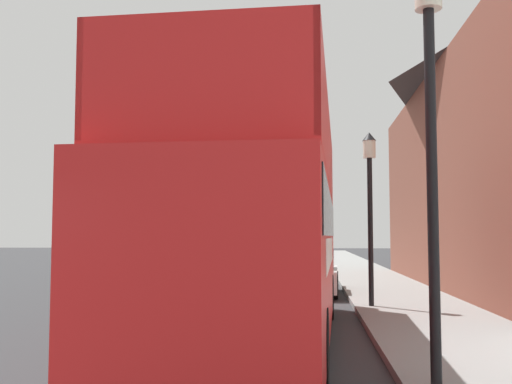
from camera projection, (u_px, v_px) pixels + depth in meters
The scene contains 7 objects.
ground_plane at pixel (202, 284), 23.87m from camera, with size 144.00×144.00×0.00m, color #333335.
sidewalk at pixel (389, 290), 20.26m from camera, with size 3.05×108.00×0.14m.
brick_terrace_rear at pixel (509, 150), 21.55m from camera, with size 6.00×19.63×10.01m.
tour_bus at pixel (261, 241), 10.77m from camera, with size 2.96×10.78×4.13m.
parked_car_ahead_of_bus at pixel (310, 274), 19.38m from camera, with size 1.98×4.29×1.45m.
lamp_post_nearest at pixel (430, 88), 7.16m from camera, with size 0.35×0.35×5.16m.
lamp_post_second at pixel (370, 185), 15.31m from camera, with size 0.35×0.35×4.43m.
Camera 1 is at (4.35, -2.78, 1.89)m, focal length 42.00 mm.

